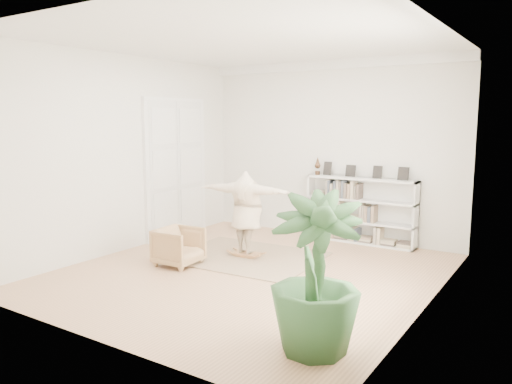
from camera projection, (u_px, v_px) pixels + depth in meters
floor at (250, 272)px, 8.00m from camera, size 6.00×6.00×0.00m
room_shell at (332, 65)px, 9.93m from camera, size 6.00×6.00×6.00m
doors at (176, 170)px, 10.32m from camera, size 0.09×1.78×2.92m
bookshelf at (360, 211)px, 9.84m from camera, size 2.20×0.35×1.64m
armchair at (179, 247)px, 8.37m from camera, size 0.73×0.71×0.64m
rug at (246, 257)px, 8.88m from camera, size 2.60×2.13×0.02m
rocker_board at (246, 254)px, 8.87m from camera, size 0.48×0.31×0.10m
person at (246, 210)px, 8.75m from camera, size 1.82×0.58×1.46m
houseplant at (315, 274)px, 5.17m from camera, size 1.26×1.26×1.70m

